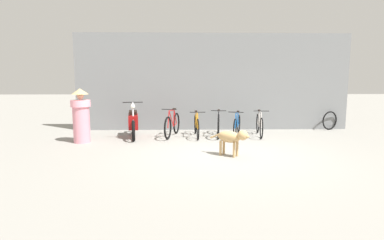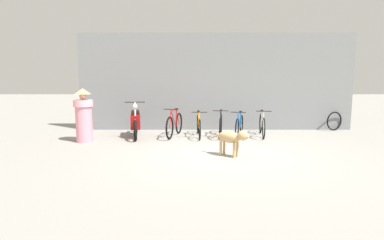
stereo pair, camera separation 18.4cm
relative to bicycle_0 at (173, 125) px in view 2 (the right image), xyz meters
The scene contains 11 objects.
ground_plane 2.68m from the bicycle_0, 58.60° to the right, with size 60.00×60.00×0.00m, color gray.
shop_wall_back 2.32m from the bicycle_0, 43.84° to the left, with size 9.52×0.20×3.34m.
bicycle_0 is the anchor object (origin of this frame).
bicycle_1 0.75m from the bicycle_0, ahead, with size 0.46×1.68×0.81m.
bicycle_2 1.44m from the bicycle_0, ahead, with size 0.46×1.62×0.84m.
bicycle_3 2.04m from the bicycle_0, ahead, with size 0.58×1.53×0.79m.
bicycle_4 2.75m from the bicycle_0, ahead, with size 0.46×1.64×0.83m.
motorcycle 1.20m from the bicycle_0, behind, with size 0.58×1.88×1.11m.
stray_dog 2.89m from the bicycle_0, 59.73° to the right, with size 0.85×0.70×0.64m.
person_in_robes 2.68m from the bicycle_0, 161.48° to the right, with size 0.75×0.75×1.51m.
spare_tire_left 5.59m from the bicycle_0, 11.13° to the left, with size 0.63×0.28×0.66m.
Camera 2 is at (-0.84, -6.94, 1.74)m, focal length 28.00 mm.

